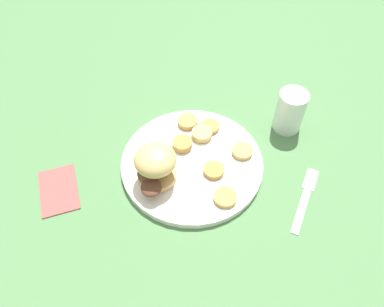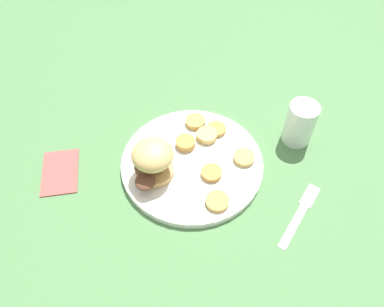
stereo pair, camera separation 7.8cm
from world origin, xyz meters
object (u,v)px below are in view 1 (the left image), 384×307
(drinking_glass, at_px, (290,111))
(dinner_plate, at_px, (192,163))
(sandwich, at_px, (155,165))
(fork, at_px, (305,198))

(drinking_glass, bearing_deg, dinner_plate, -179.68)
(sandwich, bearing_deg, fork, -35.09)
(dinner_plate, distance_m, sandwich, 0.10)
(sandwich, bearing_deg, dinner_plate, 3.30)
(fork, distance_m, drinking_glass, 0.21)
(dinner_plate, relative_size, fork, 2.16)
(dinner_plate, xyz_separation_m, fork, (0.17, -0.18, -0.01))
(dinner_plate, xyz_separation_m, sandwich, (-0.09, -0.00, 0.05))
(fork, bearing_deg, drinking_glass, 65.16)
(sandwich, relative_size, drinking_glass, 1.12)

